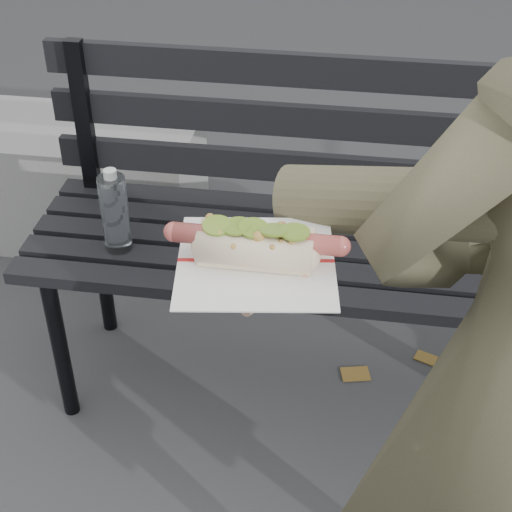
{
  "coord_description": "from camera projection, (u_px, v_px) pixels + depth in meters",
  "views": [
    {
      "loc": [
        0.03,
        -0.67,
        1.56
      ],
      "look_at": [
        -0.09,
        0.08,
        1.0
      ],
      "focal_mm": 55.0,
      "sensor_mm": 36.0,
      "label": 1
    }
  ],
  "objects": [
    {
      "name": "park_bench",
      "position": [
        338.0,
        217.0,
        1.88
      ],
      "size": [
        1.5,
        0.44,
        0.88
      ],
      "color": "black",
      "rests_on": "ground"
    },
    {
      "name": "held_hotdog",
      "position": [
        419.0,
        219.0,
        0.95
      ],
      "size": [
        0.62,
        0.3,
        0.2
      ],
      "color": "brown"
    },
    {
      "name": "concrete_block",
      "position": [
        24.0,
        176.0,
        2.68
      ],
      "size": [
        1.2,
        0.4,
        0.4
      ],
      "primitive_type": "cube",
      "color": "slate",
      "rests_on": "ground"
    }
  ]
}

